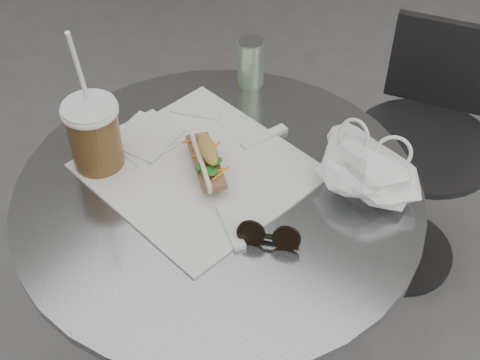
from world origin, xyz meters
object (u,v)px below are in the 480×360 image
Objects in this scene: sunglasses at (269,236)px; drink_can at (251,62)px; cafe_table at (221,280)px; iced_coffee at (94,134)px; chair_far at (418,170)px; banh_mi at (207,159)px.

sunglasses is 1.00× the size of drink_can.
cafe_table is 7.05× the size of drink_can.
sunglasses reaches higher than cafe_table.
cafe_table is at bearing 17.75° from iced_coffee.
cafe_table reaches higher than chair_far.
drink_can is at bearing 147.84° from banh_mi.
chair_far is 3.81× the size of banh_mi.
chair_far is 1.00m from iced_coffee.
banh_mi is 0.21m from iced_coffee.
banh_mi is at bearing 149.14° from cafe_table.
sunglasses is (0.15, -0.05, 0.29)m from cafe_table.
banh_mi is at bearing -71.40° from drink_can.
chair_far is 6.64× the size of drink_can.
cafe_table is 0.74m from chair_far.
chair_far is at bearing 63.65° from iced_coffee.
banh_mi is 0.29m from drink_can.
drink_can reaches higher than banh_mi.
cafe_table is at bearing 136.83° from sunglasses.
cafe_table is 2.50× the size of iced_coffee.
iced_coffee is at bearing -162.25° from cafe_table.
iced_coffee is at bearing -103.19° from drink_can.
sunglasses is (-0.01, -0.76, 0.44)m from chair_far.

